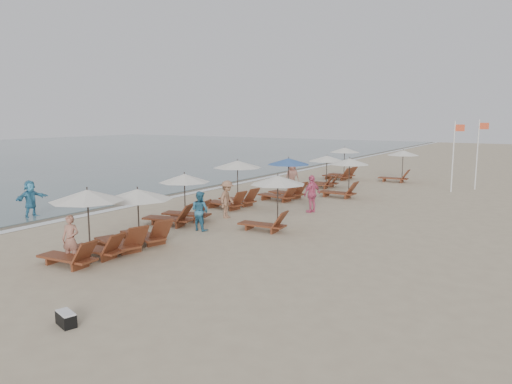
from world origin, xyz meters
The scene contains 22 objects.
ground centered at (0.00, 0.00, 0.00)m, with size 160.00×160.00×0.00m, color tan.
wet_sand_band centered at (-12.50, 10.00, 0.00)m, with size 3.20×140.00×0.01m, color #6B5E4C.
foam_line centered at (-11.20, 10.00, 0.01)m, with size 0.50×140.00×0.02m, color white.
lounger_station_0 centered at (-5.13, -2.82, 1.15)m, with size 2.62×2.28×2.33m.
lounger_station_1 centered at (-5.14, -0.75, 1.03)m, with size 2.86×2.59×2.09m.
lounger_station_2 centered at (-6.35, 3.13, 0.98)m, with size 2.71×2.43×2.15m.
lounger_station_3 centered at (-6.47, 7.38, 1.17)m, with size 2.82×2.44×2.38m.
lounger_station_4 centered at (-5.41, 10.77, 1.11)m, with size 2.79×2.37×2.31m.
lounger_station_5 centered at (-5.43, 16.22, 1.16)m, with size 2.59×2.42×2.07m.
lounger_station_6 centered at (-6.13, 20.86, 1.12)m, with size 2.64×2.26×2.33m.
inland_station_0 centered at (-2.31, 3.97, 1.39)m, with size 2.67×2.24×2.22m.
inland_station_1 centered at (-2.91, 13.19, 1.30)m, with size 2.80×2.24×2.22m.
inland_station_2 centered at (-2.10, 21.54, 1.35)m, with size 2.72×2.24×2.22m.
beachgoer_near centered at (-5.49, -3.06, 0.75)m, with size 0.55×0.36×1.51m, color #9F6956.
beachgoer_mid_a centered at (-4.78, 2.53, 0.80)m, with size 0.78×0.60×1.60m, color #2D6987.
beachgoer_mid_b centered at (-5.25, 5.09, 0.85)m, with size 1.10×0.63×1.71m, color #93664B.
beachgoer_far_a centered at (-2.54, 8.27, 0.90)m, with size 1.05×0.44×1.80m, color #D4557A.
beachgoer_far_b centered at (-6.58, 14.01, 0.88)m, with size 0.86×0.56×1.76m, color #A66B5A.
waterline_walker centered at (-12.91, 0.51, 0.85)m, with size 1.58×0.50×1.70m, color teal.
duffel_bag centered at (-1.65, -6.17, 0.16)m, with size 0.62×0.43×0.31m.
flag_pole_near centered at (1.99, 18.57, 2.38)m, with size 0.60×0.08×4.29m.
flag_pole_far centered at (3.07, 20.49, 2.43)m, with size 0.59×0.08×4.38m.
Camera 1 is at (7.17, -12.52, 4.52)m, focal length 34.00 mm.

